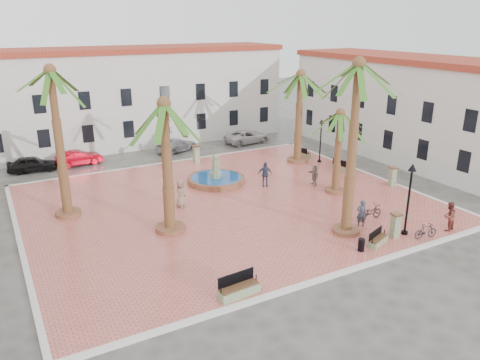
{
  "coord_description": "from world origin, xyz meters",
  "views": [
    {
      "loc": [
        -13.65,
        -26.44,
        11.97
      ],
      "look_at": [
        1.0,
        0.0,
        1.6
      ],
      "focal_mm": 35.0,
      "sensor_mm": 36.0,
      "label": 1
    }
  ],
  "objects_px": {
    "lamppost_e": "(321,133)",
    "bench_ne": "(302,154)",
    "car_black": "(32,164)",
    "palm_nw": "(52,86)",
    "palm_s": "(358,82)",
    "bicycle_b": "(426,231)",
    "car_red": "(79,158)",
    "fountain": "(216,178)",
    "litter_bin": "(361,245)",
    "bench_se": "(378,240)",
    "bollard_n": "(196,154)",
    "bollard_e": "(393,176)",
    "bench_e": "(342,168)",
    "palm_ne": "(300,85)",
    "lamppost_s": "(410,187)",
    "bollard_se": "(395,225)",
    "pedestrian_east": "(314,175)",
    "bench_s": "(239,290)",
    "palm_e": "(340,124)",
    "pedestrian_fountain_b": "(265,174)",
    "pedestrian_fountain_a": "(180,194)",
    "pedestrian_north": "(167,153)",
    "car_silver": "(177,145)",
    "palm_sw": "(165,120)",
    "bicycle_a": "(370,212)",
    "car_white": "(247,137)",
    "cyclist_b": "(449,216)"
  },
  "relations": [
    {
      "from": "palm_e",
      "to": "bollard_se",
      "type": "height_order",
      "value": "palm_e"
    },
    {
      "from": "palm_e",
      "to": "bollard_se",
      "type": "bearing_deg",
      "value": -104.52
    },
    {
      "from": "palm_nw",
      "to": "litter_bin",
      "type": "bearing_deg",
      "value": -44.73
    },
    {
      "from": "bench_s",
      "to": "palm_s",
      "type": "bearing_deg",
      "value": 13.57
    },
    {
      "from": "car_red",
      "to": "bench_e",
      "type": "bearing_deg",
      "value": -128.86
    },
    {
      "from": "palm_e",
      "to": "pedestrian_fountain_b",
      "type": "distance_m",
      "value": 6.63
    },
    {
      "from": "bollard_e",
      "to": "pedestrian_north",
      "type": "relative_size",
      "value": 0.76
    },
    {
      "from": "bollard_n",
      "to": "pedestrian_north",
      "type": "distance_m",
      "value": 2.48
    },
    {
      "from": "bollard_n",
      "to": "pedestrian_north",
      "type": "height_order",
      "value": "pedestrian_north"
    },
    {
      "from": "car_black",
      "to": "palm_nw",
      "type": "bearing_deg",
      "value": -168.42
    },
    {
      "from": "palm_s",
      "to": "car_silver",
      "type": "relative_size",
      "value": 2.32
    },
    {
      "from": "fountain",
      "to": "car_silver",
      "type": "bearing_deg",
      "value": 85.08
    },
    {
      "from": "litter_bin",
      "to": "pedestrian_east",
      "type": "xyz_separation_m",
      "value": [
        4.37,
        9.82,
        0.43
      ]
    },
    {
      "from": "bicycle_b",
      "to": "pedestrian_fountain_b",
      "type": "distance_m",
      "value": 12.47
    },
    {
      "from": "palm_s",
      "to": "cyclist_b",
      "type": "relative_size",
      "value": 5.64
    },
    {
      "from": "bollard_se",
      "to": "pedestrian_fountain_a",
      "type": "height_order",
      "value": "pedestrian_fountain_a"
    },
    {
      "from": "palm_e",
      "to": "pedestrian_fountain_a",
      "type": "xyz_separation_m",
      "value": [
        -10.88,
        2.78,
        -4.12
      ]
    },
    {
      "from": "palm_nw",
      "to": "bench_se",
      "type": "relative_size",
      "value": 5.68
    },
    {
      "from": "car_white",
      "to": "pedestrian_fountain_a",
      "type": "bearing_deg",
      "value": 131.9
    },
    {
      "from": "lamppost_e",
      "to": "pedestrian_fountain_b",
      "type": "relative_size",
      "value": 2.04
    },
    {
      "from": "pedestrian_east",
      "to": "car_red",
      "type": "relative_size",
      "value": 0.4
    },
    {
      "from": "palm_ne",
      "to": "pedestrian_fountain_a",
      "type": "distance_m",
      "value": 14.98
    },
    {
      "from": "bicycle_b",
      "to": "car_red",
      "type": "relative_size",
      "value": 0.38
    },
    {
      "from": "palm_e",
      "to": "palm_ne",
      "type": "xyz_separation_m",
      "value": [
        2.08,
        7.62,
        1.62
      ]
    },
    {
      "from": "palm_e",
      "to": "pedestrian_north",
      "type": "xyz_separation_m",
      "value": [
        -8.18,
        12.34,
        -4.07
      ]
    },
    {
      "from": "lamppost_s",
      "to": "car_red",
      "type": "bearing_deg",
      "value": 120.0
    },
    {
      "from": "bench_e",
      "to": "palm_ne",
      "type": "bearing_deg",
      "value": 10.12
    },
    {
      "from": "bollard_e",
      "to": "car_red",
      "type": "relative_size",
      "value": 0.38
    },
    {
      "from": "pedestrian_fountain_a",
      "to": "car_red",
      "type": "xyz_separation_m",
      "value": [
        -3.95,
        13.53,
        -0.42
      ]
    },
    {
      "from": "litter_bin",
      "to": "pedestrian_fountain_b",
      "type": "xyz_separation_m",
      "value": [
        0.97,
        11.4,
        0.58
      ]
    },
    {
      "from": "lamppost_e",
      "to": "pedestrian_fountain_a",
      "type": "height_order",
      "value": "lamppost_e"
    },
    {
      "from": "palm_sw",
      "to": "palm_s",
      "type": "height_order",
      "value": "palm_s"
    },
    {
      "from": "bench_se",
      "to": "palm_nw",
      "type": "bearing_deg",
      "value": 118.27
    },
    {
      "from": "bollard_se",
      "to": "bollard_n",
      "type": "bearing_deg",
      "value": 101.41
    },
    {
      "from": "bicycle_a",
      "to": "palm_sw",
      "type": "bearing_deg",
      "value": 66.26
    },
    {
      "from": "lamppost_s",
      "to": "bicycle_b",
      "type": "height_order",
      "value": "lamppost_s"
    },
    {
      "from": "lamppost_e",
      "to": "bench_ne",
      "type": "bearing_deg",
      "value": 97.49
    },
    {
      "from": "fountain",
      "to": "lamppost_s",
      "type": "bearing_deg",
      "value": -67.69
    },
    {
      "from": "bench_ne",
      "to": "bollard_e",
      "type": "xyz_separation_m",
      "value": [
        1.12,
        -9.82,
        0.52
      ]
    },
    {
      "from": "palm_nw",
      "to": "bollard_n",
      "type": "relative_size",
      "value": 6.15
    },
    {
      "from": "bench_se",
      "to": "bench_ne",
      "type": "height_order",
      "value": "bench_ne"
    },
    {
      "from": "palm_sw",
      "to": "bench_s",
      "type": "bearing_deg",
      "value": -88.63
    },
    {
      "from": "fountain",
      "to": "litter_bin",
      "type": "height_order",
      "value": "fountain"
    },
    {
      "from": "car_silver",
      "to": "lamppost_s",
      "type": "bearing_deg",
      "value": 172.06
    },
    {
      "from": "palm_sw",
      "to": "car_black",
      "type": "xyz_separation_m",
      "value": [
        -5.76,
        16.69,
        -6.1
      ]
    },
    {
      "from": "palm_e",
      "to": "bicycle_a",
      "type": "relative_size",
      "value": 3.31
    },
    {
      "from": "palm_s",
      "to": "bench_ne",
      "type": "distance_m",
      "value": 18.24
    },
    {
      "from": "palm_nw",
      "to": "car_red",
      "type": "height_order",
      "value": "palm_nw"
    },
    {
      "from": "litter_bin",
      "to": "car_silver",
      "type": "distance_m",
      "value": 24.27
    },
    {
      "from": "bollard_se",
      "to": "car_red",
      "type": "xyz_separation_m",
      "value": [
        -12.88,
        23.83,
        -0.27
      ]
    }
  ]
}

